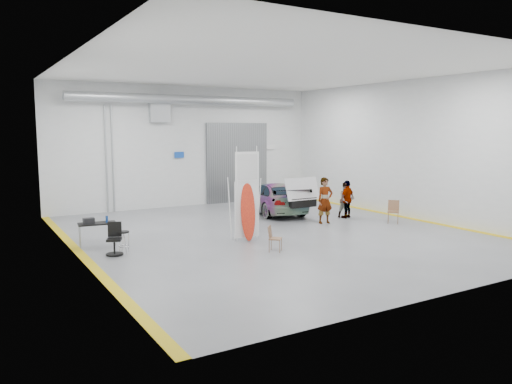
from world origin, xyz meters
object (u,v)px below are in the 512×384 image
surfboard_display (248,203)px  person_a (325,200)px  person_b (346,200)px  work_table (95,223)px  folding_chair_far (393,216)px  office_chair (114,241)px  sedan_car (273,198)px  person_c (347,199)px  shop_stool (124,242)px  folding_chair_near (275,244)px

surfboard_display → person_a: bearing=19.1°
person_b → work_table: person_b is taller
person_b → folding_chair_far: person_b is taller
person_b → office_chair: (-10.55, -1.40, -0.35)m
work_table → person_a: bearing=-4.6°
person_b → surfboard_display: (-5.98, -1.77, 0.55)m
sedan_car → person_c: 3.47m
shop_stool → surfboard_display: bearing=-6.0°
surfboard_display → work_table: 5.18m
surfboard_display → office_chair: (-4.57, 0.37, -0.90)m
surfboard_display → shop_stool: size_ratio=4.74×
office_chair → work_table: bearing=119.5°
person_c → folding_chair_near: (-6.00, -3.51, -0.58)m
shop_stool → person_c: bearing=7.0°
sedan_car → person_b: bearing=138.2°
sedan_car → office_chair: 9.43m
person_b → folding_chair_near: 7.03m
sedan_car → person_b: person_b is taller
folding_chair_near → surfboard_display: bearing=42.2°
person_c → shop_stool: size_ratio=2.39×
shop_stool → folding_chair_far: bearing=-3.6°
sedan_car → folding_chair_near: (-3.94, -6.31, -0.44)m
person_b → shop_stool: bearing=-162.0°
surfboard_display → folding_chair_far: surfboard_display is taller
sedan_car → shop_stool: 9.09m
surfboard_display → work_table: (-4.78, 1.92, -0.57)m
person_a → folding_chair_near: person_a is taller
person_c → surfboard_display: surfboard_display is taller
person_a → office_chair: size_ratio=1.92×
person_a → person_b: person_a is taller
folding_chair_near → sedan_car: bearing=11.5°
person_b → folding_chair_far: size_ratio=1.66×
folding_chair_near → folding_chair_far: folding_chair_far is taller
person_b → office_chair: 10.65m
person_b → surfboard_display: size_ratio=0.48×
person_b → office_chair: bearing=-161.9°
sedan_car → work_table: bearing=27.3°
surfboard_display → sedan_car: bearing=52.8°
folding_chair_near → person_a: bearing=-12.0°
folding_chair_far → work_table: size_ratio=0.74×
sedan_car → person_c: bearing=137.2°
surfboard_display → folding_chair_near: (-0.04, -1.82, -1.08)m
folding_chair_near → work_table: (-4.74, 3.74, 0.51)m
folding_chair_near → folding_chair_far: bearing=-33.6°
shop_stool → person_a: bearing=4.9°
folding_chair_near → office_chair: 5.04m
shop_stool → person_b: bearing=7.4°
person_b → person_a: bearing=-149.8°
folding_chair_near → folding_chair_far: 6.98m
person_a → work_table: 9.14m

